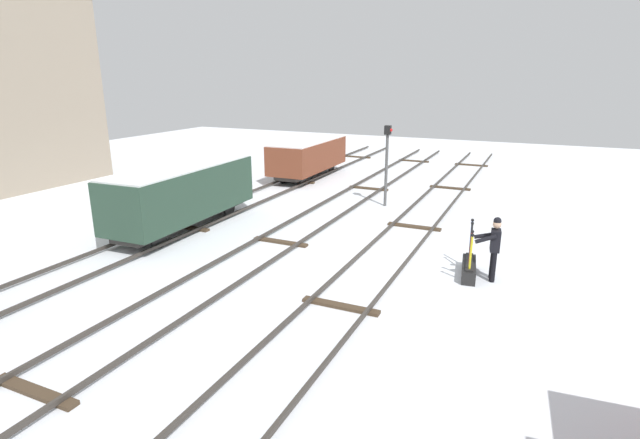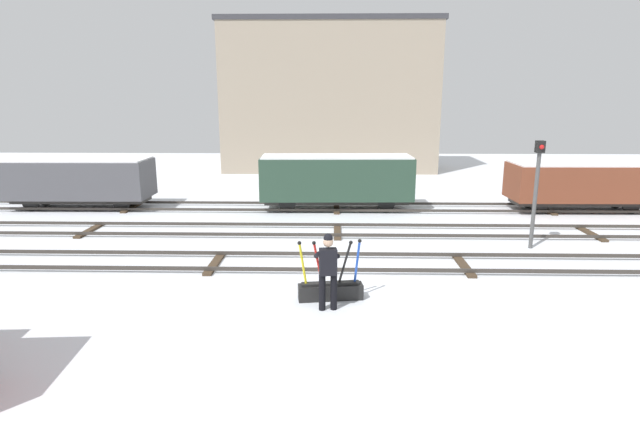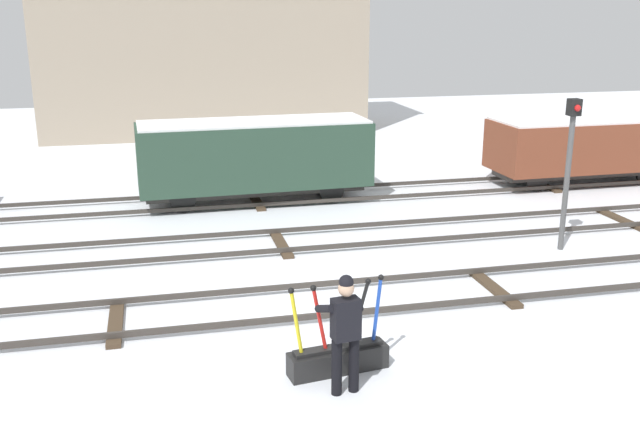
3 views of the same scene
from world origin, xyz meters
name	(u,v)px [view 2 (image 2 of 3)]	position (x,y,z in m)	size (l,w,h in m)	color
ground_plane	(338,266)	(0.00, 0.00, 0.00)	(60.00, 60.00, 0.00)	silver
track_main_line	(338,262)	(0.00, 0.00, 0.11)	(44.00, 1.94, 0.18)	#38332D
track_siding_near	(337,230)	(0.00, 3.59, 0.11)	(44.00, 1.94, 0.18)	#38332D
track_siding_far	(337,207)	(0.00, 7.51, 0.11)	(44.00, 1.94, 0.18)	#38332D
switch_lever_frame	(331,289)	(-0.21, -2.47, 0.25)	(1.56, 0.57, 1.45)	black
rail_worker	(328,267)	(-0.27, -3.06, 1.00)	(0.60, 0.73, 1.77)	black
signal_post	(537,182)	(6.09, 1.91, 2.10)	(0.24, 0.32, 3.37)	#4C4C4C
apartment_building	(330,97)	(-0.40, 20.35, 4.69)	(13.71, 5.21, 9.36)	gray
freight_car_near_switch	(581,183)	(10.14, 7.51, 1.19)	(5.78, 2.17, 2.02)	#2D2B28
freight_car_mid_siding	(80,180)	(-10.90, 7.51, 1.25)	(5.88, 2.17, 2.13)	#2D2B28
freight_car_back_track	(336,179)	(-0.02, 7.51, 1.32)	(6.36, 2.17, 2.29)	#2D2B28
perched_bird_roof_left	(366,22)	(1.97, 21.80, 9.42)	(0.21, 0.28, 0.13)	#514C47
perched_bird_roof_right	(250,20)	(-5.45, 20.53, 9.42)	(0.20, 0.28, 0.13)	#514C47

